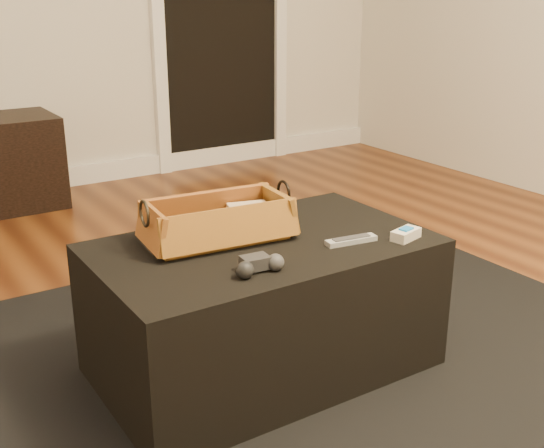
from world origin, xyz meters
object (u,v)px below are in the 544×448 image
game_controller (258,265)px  wicker_basket (218,223)px  silver_remote (351,240)px  tv_remote (213,234)px  ottoman (263,306)px  cream_gadget (406,234)px

game_controller → wicker_basket: bearing=83.7°
wicker_basket → silver_remote: (0.32, -0.24, -0.04)m
wicker_basket → game_controller: 0.28m
wicker_basket → tv_remote: bearing=-148.7°
ottoman → tv_remote: (-0.12, 0.08, 0.24)m
game_controller → silver_remote: game_controller is taller
silver_remote → cream_gadget: size_ratio=1.55×
ottoman → wicker_basket: (-0.10, 0.09, 0.26)m
tv_remote → cream_gadget: 0.58m
game_controller → cream_gadget: 0.51m
wicker_basket → silver_remote: wicker_basket is taller
wicker_basket → ottoman: bearing=-42.3°
tv_remote → silver_remote: bearing=-33.5°
ottoman → silver_remote: 0.34m
ottoman → cream_gadget: (0.38, -0.21, 0.23)m
silver_remote → cream_gadget: 0.17m
game_controller → cream_gadget: bearing=-2.6°
tv_remote → game_controller: (-0.01, -0.26, -0.00)m
wicker_basket → game_controller: size_ratio=3.26×
silver_remote → cream_gadget: (0.16, -0.06, 0.01)m
tv_remote → cream_gadget: size_ratio=2.22×
game_controller → silver_remote: bearing=6.8°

